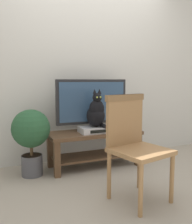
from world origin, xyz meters
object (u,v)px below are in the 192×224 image
potted_plant (31,134)px  wooden_chair (133,139)px  tv (92,103)px  book_stack (123,127)px  cat (96,113)px  media_box (96,129)px  tv_stand (95,142)px

potted_plant → wooden_chair: bearing=-49.1°
tv → book_stack: bearing=-17.6°
wooden_chair → cat: bearing=90.8°
media_box → book_stack: (0.40, 0.02, 0.00)m
book_stack → potted_plant: 1.20m
media_box → wooden_chair: bearing=-89.1°
tv → cat: bearing=-92.1°
wooden_chair → book_stack: 0.99m
tv_stand → potted_plant: (-0.80, -0.01, 0.17)m
media_box → wooden_chair: 0.89m
tv_stand → potted_plant: size_ratio=1.51×
book_stack → cat: bearing=-175.8°
tv_stand → book_stack: book_stack is taller
media_box → cat: size_ratio=0.86×
book_stack → tv_stand: bearing=174.0°
book_stack → potted_plant: size_ratio=0.30×
tv → tv_stand: bearing=-90.0°
tv → cat: tv is taller
book_stack → potted_plant: (-1.20, 0.03, -0.00)m
media_box → cat: 0.22m
tv_stand → media_box: 0.18m
tv_stand → wooden_chair: (0.01, -0.95, 0.24)m
tv → media_box: (-0.01, -0.14, -0.32)m
cat → wooden_chair: (0.01, -0.88, -0.15)m
wooden_chair → book_stack: (0.39, 0.91, -0.07)m
tv → book_stack: 0.52m
cat → book_stack: bearing=4.2°
wooden_chair → book_stack: size_ratio=4.13×
tv → cat: 0.19m
tv → potted_plant: bearing=-173.0°
cat → book_stack: cat is taller
tv → potted_plant: 0.87m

